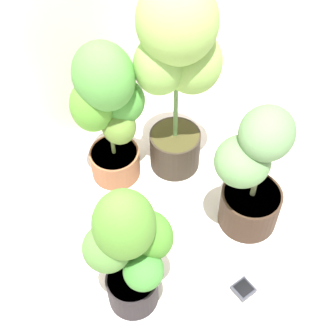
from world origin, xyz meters
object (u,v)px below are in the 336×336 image
hygrometer_box (243,289)px  potted_plant_back_center (108,108)px  potted_plant_front_left (130,250)px  potted_plant_back_right (178,65)px  potted_plant_front_right (252,176)px

hygrometer_box → potted_plant_back_center: bearing=5.3°
potted_plant_front_left → potted_plant_back_right: bearing=36.7°
potted_plant_back_center → potted_plant_front_right: potted_plant_back_center is taller
potted_plant_back_right → potted_plant_back_center: (-0.27, 0.14, -0.18)m
potted_plant_back_right → hygrometer_box: 0.97m
potted_plant_back_center → potted_plant_front_right: bearing=-65.6°
potted_plant_back_center → potted_plant_front_left: 0.68m
hygrometer_box → potted_plant_front_right: bearing=-41.9°
potted_plant_front_right → potted_plant_front_left: bearing=178.0°
potted_plant_back_right → potted_plant_front_right: bearing=-89.3°
potted_plant_front_right → hygrometer_box: (-0.25, -0.24, -0.33)m
potted_plant_back_center → potted_plant_front_left: bearing=-119.4°
potted_plant_back_right → potted_plant_back_center: size_ratio=1.31×
potted_plant_front_left → potted_plant_front_right: 0.61m
potted_plant_back_right → potted_plant_front_right: size_ratio=1.48×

